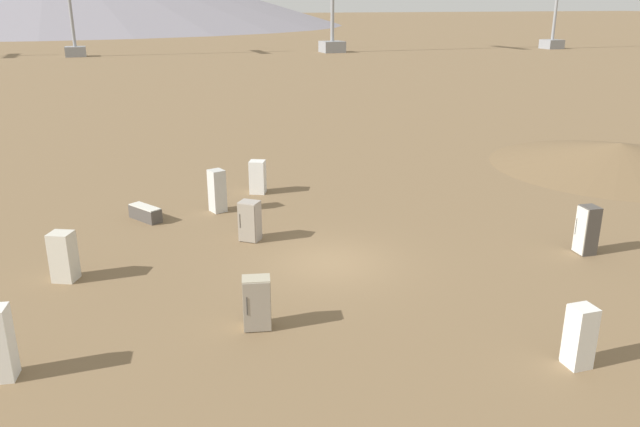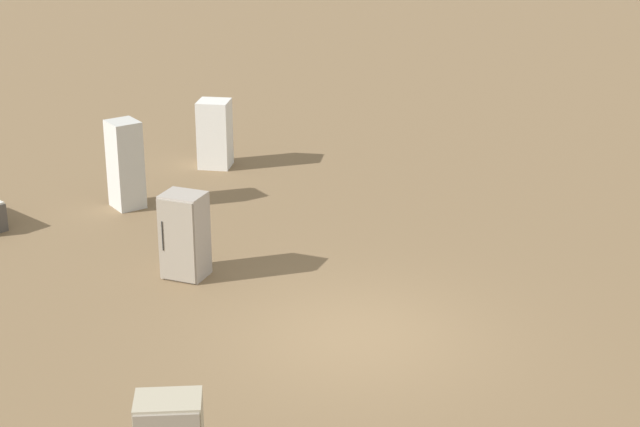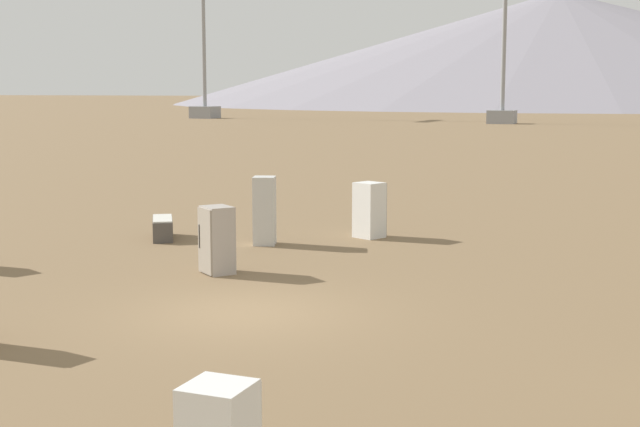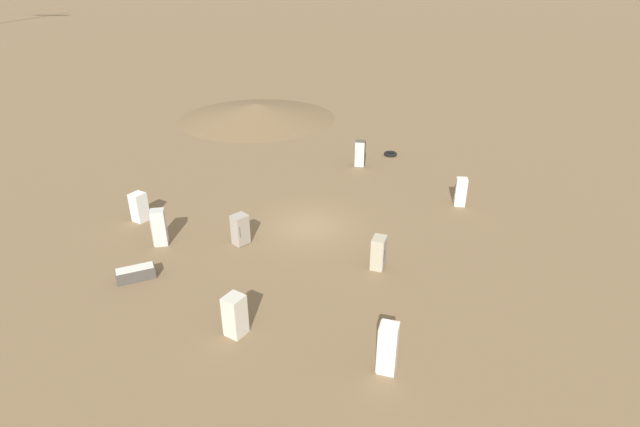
# 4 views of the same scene
# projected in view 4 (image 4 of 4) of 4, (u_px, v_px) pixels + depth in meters

# --- Properties ---
(ground_plane) EXTENTS (1000.00, 1000.00, 0.00)m
(ground_plane) POSITION_uv_depth(u_px,v_px,m) (309.00, 226.00, 26.50)
(ground_plane) COLOR brown
(dirt_mound) EXTENTS (14.07, 14.07, 1.33)m
(dirt_mound) POSITION_uv_depth(u_px,v_px,m) (257.00, 111.00, 44.73)
(dirt_mound) COLOR brown
(dirt_mound) RESTS_ON ground_plane
(discarded_fridge_0) EXTENTS (0.75, 0.89, 1.54)m
(discarded_fridge_0) POSITION_uv_depth(u_px,v_px,m) (379.00, 253.00, 22.60)
(discarded_fridge_0) COLOR #B2A88E
(discarded_fridge_0) RESTS_ON ground_plane
(discarded_fridge_1) EXTENTS (0.63, 0.59, 1.66)m
(discarded_fridge_1) POSITION_uv_depth(u_px,v_px,m) (461.00, 192.00, 28.49)
(discarded_fridge_1) COLOR white
(discarded_fridge_1) RESTS_ON ground_plane
(discarded_fridge_2) EXTENTS (0.95, 0.96, 1.57)m
(discarded_fridge_2) POSITION_uv_depth(u_px,v_px,m) (240.00, 229.00, 24.54)
(discarded_fridge_2) COLOR #A89E93
(discarded_fridge_2) RESTS_ON ground_plane
(discarded_fridge_3) EXTENTS (0.94, 0.94, 1.68)m
(discarded_fridge_3) POSITION_uv_depth(u_px,v_px,m) (235.00, 315.00, 18.47)
(discarded_fridge_3) COLOR beige
(discarded_fridge_3) RESTS_ON ground_plane
(discarded_fridge_4) EXTENTS (0.73, 0.70, 1.92)m
(discarded_fridge_4) POSITION_uv_depth(u_px,v_px,m) (388.00, 348.00, 16.72)
(discarded_fridge_4) COLOR white
(discarded_fridge_4) RESTS_ON ground_plane
(discarded_fridge_5) EXTENTS (0.82, 0.75, 1.88)m
(discarded_fridge_5) POSITION_uv_depth(u_px,v_px,m) (159.00, 227.00, 24.41)
(discarded_fridge_5) COLOR silver
(discarded_fridge_5) RESTS_ON ground_plane
(discarded_fridge_6) EXTENTS (1.69, 1.31, 0.61)m
(discarded_fridge_6) POSITION_uv_depth(u_px,v_px,m) (136.00, 274.00, 21.91)
(discarded_fridge_6) COLOR #4C4742
(discarded_fridge_6) RESTS_ON ground_plane
(discarded_fridge_7) EXTENTS (0.95, 0.94, 1.59)m
(discarded_fridge_7) POSITION_uv_depth(u_px,v_px,m) (139.00, 207.00, 26.78)
(discarded_fridge_7) COLOR white
(discarded_fridge_7) RESTS_ON ground_plane
(discarded_fridge_8) EXTENTS (0.71, 0.67, 1.80)m
(discarded_fridge_8) POSITION_uv_depth(u_px,v_px,m) (360.00, 154.00, 33.96)
(discarded_fridge_8) COLOR #4C4742
(discarded_fridge_8) RESTS_ON ground_plane
(scrap_tire) EXTENTS (0.95, 0.95, 0.23)m
(scrap_tire) POSITION_uv_depth(u_px,v_px,m) (390.00, 154.00, 36.24)
(scrap_tire) COLOR black
(scrap_tire) RESTS_ON ground_plane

